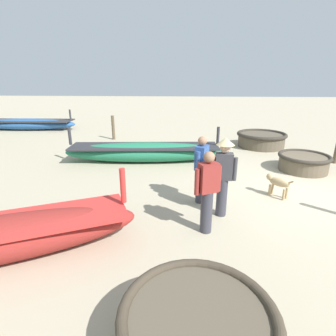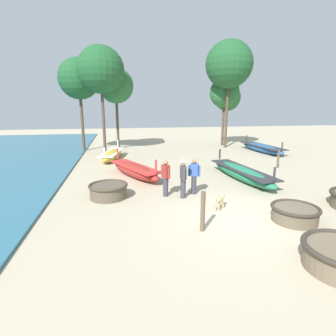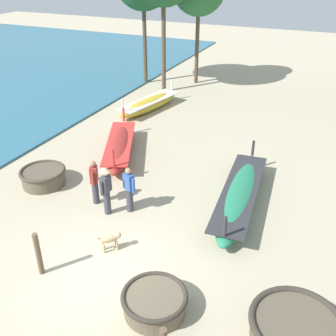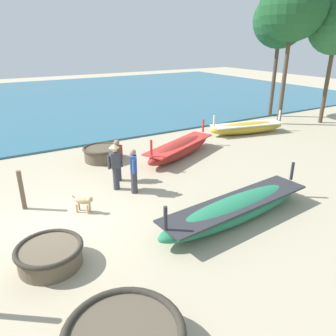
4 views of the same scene
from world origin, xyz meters
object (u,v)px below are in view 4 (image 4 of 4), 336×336
coracle_beside_post (50,255)px  long_boat_blue_hull (180,148)px  tree_right_mid (293,7)px  coracle_far_right (102,153)px  long_boat_ochre_hull (237,208)px  long_boat_white_hull (247,128)px  fisherman_crouching (134,170)px  mooring_post_inland (22,190)px  tree_leftmost (281,20)px  fisherman_hauling (115,164)px  fisherman_with_hat (118,159)px  dog (84,201)px

coracle_beside_post → long_boat_blue_hull: bearing=125.8°
tree_right_mid → coracle_far_right: bearing=-87.0°
long_boat_ochre_hull → long_boat_white_hull: size_ratio=1.22×
long_boat_blue_hull → fisherman_crouching: bearing=-55.2°
coracle_far_right → coracle_beside_post: bearing=-29.9°
mooring_post_inland → tree_right_mid: bearing=103.0°
tree_leftmost → fisherman_hauling: bearing=-67.8°
coracle_far_right → fisherman_with_hat: size_ratio=1.04×
coracle_beside_post → long_boat_ochre_hull: 5.18m
coracle_beside_post → coracle_far_right: (-6.14, 3.53, 0.04)m
long_boat_blue_hull → fisherman_hauling: size_ratio=2.73×
tree_right_mid → fisherman_with_hat: bearing=-75.9°
long_boat_ochre_hull → tree_leftmost: size_ratio=0.73×
coracle_far_right → long_boat_white_hull: 8.42m
long_boat_ochre_hull → fisherman_hauling: (-3.71, -2.21, 0.61)m
long_boat_ochre_hull → fisherman_hauling: size_ratio=3.35×
long_boat_blue_hull → fisherman_crouching: (2.33, -3.35, 0.46)m
coracle_beside_post → coracle_far_right: 7.08m
long_boat_ochre_hull → mooring_post_inland: mooring_post_inland is taller
coracle_beside_post → coracle_far_right: bearing=150.1°
mooring_post_inland → long_boat_blue_hull: bearing=103.3°
coracle_far_right → fisherman_hauling: fisherman_hauling is taller
fisherman_hauling → tree_leftmost: (-5.50, 13.48, 5.00)m
mooring_post_inland → long_boat_white_hull: bearing=103.5°
long_boat_blue_hull → fisherman_crouching: fisherman_crouching is taller
fisherman_with_hat → dog: (1.71, -1.84, -0.46)m
coracle_far_right → tree_right_mid: size_ratio=0.19×
fisherman_with_hat → fisherman_hauling: bearing=-28.3°
long_boat_blue_hull → dog: bearing=-62.0°
long_boat_ochre_hull → long_boat_white_hull: bearing=134.7°
long_boat_blue_hull → fisherman_hauling: (1.75, -3.77, 0.59)m
coracle_beside_post → long_boat_blue_hull: size_ratio=0.34×
fisherman_with_hat → tree_leftmost: tree_leftmost is taller
fisherman_crouching → dog: (0.45, -1.89, -0.46)m
tree_right_mid → mooring_post_inland: bearing=-77.0°
coracle_far_right → tree_leftmost: bearing=100.7°
fisherman_crouching → mooring_post_inland: fisherman_crouching is taller
long_boat_blue_hull → tree_leftmost: tree_leftmost is taller
coracle_far_right → mooring_post_inland: bearing=-51.1°
long_boat_ochre_hull → fisherman_hauling: 4.36m
dog → long_boat_blue_hull: bearing=118.0°
coracle_beside_post → fisherman_crouching: (-2.50, 3.34, 0.55)m
fisherman_with_hat → fisherman_crouching: (1.26, 0.05, 0.00)m
dog → fisherman_with_hat: bearing=133.0°
coracle_far_right → mooring_post_inland: (2.92, -3.62, 0.31)m
long_boat_blue_hull → long_boat_white_hull: 5.41m
long_boat_blue_hull → tree_right_mid: bearing=102.7°
mooring_post_inland → fisherman_crouching: bearing=78.0°
tree_leftmost → coracle_far_right: bearing=-79.3°
fisherman_hauling → mooring_post_inland: 3.03m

